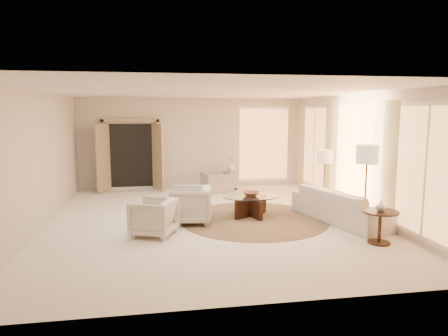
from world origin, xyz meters
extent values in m
cube|color=white|center=(0.00, 0.00, -0.01)|extent=(7.00, 8.00, 0.02)
cube|color=white|center=(0.00, 0.00, 2.80)|extent=(7.00, 8.00, 0.02)
cube|color=beige|center=(0.00, 4.00, 1.40)|extent=(7.00, 0.04, 2.80)
cube|color=beige|center=(0.00, -4.00, 1.40)|extent=(7.00, 0.04, 2.80)
cube|color=beige|center=(-3.50, 0.00, 1.40)|extent=(0.04, 8.00, 2.80)
cube|color=beige|center=(3.50, 0.00, 1.40)|extent=(0.04, 8.00, 2.80)
cube|color=tan|center=(-1.90, 3.89, 1.08)|extent=(1.80, 0.12, 2.16)
cube|color=tan|center=(-2.70, 3.62, 1.03)|extent=(0.35, 0.66, 2.00)
cube|color=tan|center=(-1.10, 3.62, 1.03)|extent=(0.35, 0.66, 2.00)
cylinder|color=#402D1D|center=(1.00, -0.11, 0.01)|extent=(4.29, 4.29, 0.01)
imported|color=beige|center=(2.86, -0.58, 0.36)|extent=(1.60, 2.62, 0.72)
imported|color=beige|center=(-0.42, -0.15, 0.43)|extent=(0.91, 0.95, 0.87)
imported|color=beige|center=(-1.20, -0.91, 0.39)|extent=(0.95, 0.98, 0.78)
imported|color=gray|center=(0.66, 3.10, 0.39)|extent=(1.00, 0.76, 0.78)
cube|color=black|center=(0.98, 0.15, 0.22)|extent=(0.33, 0.97, 0.44)
cube|color=black|center=(0.98, 0.15, 0.22)|extent=(0.86, 0.63, 0.44)
cylinder|color=white|center=(0.98, 0.15, 0.47)|extent=(1.68, 1.68, 0.02)
cylinder|color=black|center=(2.85, -2.09, 0.02)|extent=(0.40, 0.40, 0.03)
cylinder|color=black|center=(2.85, -2.09, 0.30)|extent=(0.06, 0.06, 0.57)
cylinder|color=black|center=(2.85, -2.09, 0.59)|extent=(0.64, 0.64, 0.03)
cylinder|color=black|center=(1.13, 3.40, 0.01)|extent=(0.38, 0.38, 0.03)
cylinder|color=black|center=(1.13, 3.40, 0.28)|extent=(0.06, 0.06, 0.54)
cylinder|color=white|center=(1.13, 3.40, 0.56)|extent=(0.50, 0.50, 0.03)
cylinder|color=black|center=(2.84, 0.40, 0.01)|extent=(0.25, 0.25, 0.03)
cylinder|color=black|center=(2.84, 0.40, 0.62)|extent=(0.03, 0.03, 1.25)
cylinder|color=#C4B28E|center=(2.84, 0.40, 1.32)|extent=(0.36, 0.36, 0.30)
cylinder|color=black|center=(2.90, -1.44, 0.02)|extent=(0.30, 0.30, 0.03)
cylinder|color=black|center=(2.90, -1.44, 0.74)|extent=(0.03, 0.03, 1.48)
cylinder|color=#C4B28E|center=(2.90, -1.44, 1.56)|extent=(0.42, 0.42, 0.36)
imported|color=brown|center=(0.98, 0.15, 0.53)|extent=(0.45, 0.45, 0.09)
imported|color=silver|center=(2.85, -2.09, 0.69)|extent=(0.22, 0.22, 0.19)
imported|color=silver|center=(1.13, 3.40, 0.71)|extent=(0.33, 0.33, 0.27)
camera|label=1|loc=(-1.08, -8.54, 2.37)|focal=32.00mm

